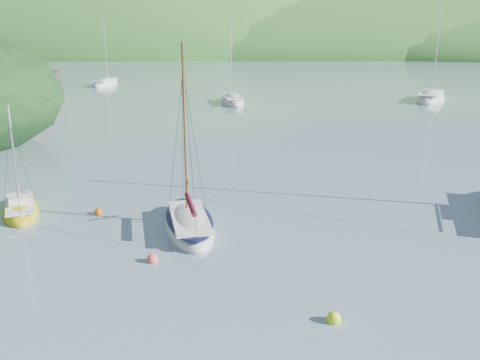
{
  "coord_description": "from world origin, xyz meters",
  "views": [
    {
      "loc": [
        -0.22,
        -17.65,
        10.04
      ],
      "look_at": [
        -1.41,
        8.0,
        2.25
      ],
      "focal_mm": 40.0,
      "sensor_mm": 36.0,
      "label": 1
    }
  ],
  "objects_px": {
    "daysailer_white": "(189,225)",
    "sailboat_yellow": "(21,210)",
    "distant_sloop_c": "(106,84)",
    "distant_sloop_b": "(431,99)",
    "distant_sloop_a": "(232,102)"
  },
  "relations": [
    {
      "from": "daysailer_white",
      "to": "distant_sloop_a",
      "type": "relative_size",
      "value": 0.9
    },
    {
      "from": "distant_sloop_a",
      "to": "distant_sloop_c",
      "type": "xyz_separation_m",
      "value": [
        -20.76,
        17.22,
        -0.0
      ]
    },
    {
      "from": "daysailer_white",
      "to": "sailboat_yellow",
      "type": "relative_size",
      "value": 1.53
    },
    {
      "from": "distant_sloop_c",
      "to": "distant_sloop_a",
      "type": "bearing_deg",
      "value": -32.42
    },
    {
      "from": "distant_sloop_b",
      "to": "distant_sloop_c",
      "type": "bearing_deg",
      "value": -172.85
    },
    {
      "from": "daysailer_white",
      "to": "distant_sloop_c",
      "type": "relative_size",
      "value": 0.92
    },
    {
      "from": "distant_sloop_b",
      "to": "distant_sloop_a",
      "type": "bearing_deg",
      "value": -148.44
    },
    {
      "from": "sailboat_yellow",
      "to": "distant_sloop_c",
      "type": "relative_size",
      "value": 0.6
    },
    {
      "from": "daysailer_white",
      "to": "distant_sloop_c",
      "type": "distance_m",
      "value": 61.85
    },
    {
      "from": "distant_sloop_b",
      "to": "distant_sloop_c",
      "type": "distance_m",
      "value": 47.87
    },
    {
      "from": "daysailer_white",
      "to": "distant_sloop_a",
      "type": "bearing_deg",
      "value": 75.88
    },
    {
      "from": "daysailer_white",
      "to": "distant_sloop_b",
      "type": "relative_size",
      "value": 0.75
    },
    {
      "from": "daysailer_white",
      "to": "distant_sloop_c",
      "type": "xyz_separation_m",
      "value": [
        -21.1,
        58.14,
        -0.04
      ]
    },
    {
      "from": "distant_sloop_a",
      "to": "distant_sloop_b",
      "type": "xyz_separation_m",
      "value": [
        25.04,
        3.3,
        0.03
      ]
    },
    {
      "from": "distant_sloop_c",
      "to": "distant_sloop_b",
      "type": "bearing_deg",
      "value": -9.65
    }
  ]
}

